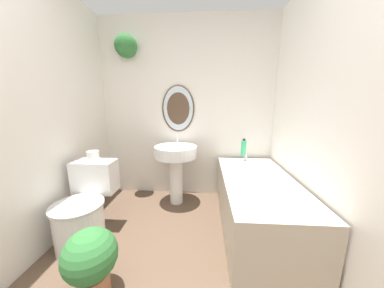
# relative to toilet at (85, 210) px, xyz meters

# --- Properties ---
(wall_back) EXTENTS (2.43, 0.28, 2.40)m
(wall_back) POSITION_rel_toilet_xyz_m (0.82, 1.11, 0.94)
(wall_back) COLOR silver
(wall_back) RESTS_ON ground_plane
(wall_left) EXTENTS (0.06, 2.44, 2.40)m
(wall_left) POSITION_rel_toilet_xyz_m (-0.31, -0.07, 0.89)
(wall_left) COLOR silver
(wall_left) RESTS_ON ground_plane
(wall_right) EXTENTS (0.06, 2.44, 2.40)m
(wall_right) POSITION_rel_toilet_xyz_m (2.06, -0.07, 0.89)
(wall_right) COLOR silver
(wall_right) RESTS_ON ground_plane
(toilet) EXTENTS (0.44, 0.64, 0.73)m
(toilet) POSITION_rel_toilet_xyz_m (0.00, 0.00, 0.00)
(toilet) COLOR white
(toilet) RESTS_ON ground_plane
(pedestal_sink) EXTENTS (0.53, 0.53, 0.86)m
(pedestal_sink) POSITION_rel_toilet_xyz_m (0.75, 0.78, 0.26)
(pedestal_sink) COLOR white
(pedestal_sink) RESTS_ON ground_plane
(bathtub) EXTENTS (0.70, 1.49, 0.63)m
(bathtub) POSITION_rel_toilet_xyz_m (1.66, 0.29, -0.02)
(bathtub) COLOR #B2A893
(bathtub) RESTS_ON ground_plane
(shampoo_bottle) EXTENTS (0.07, 0.07, 0.22)m
(shampoo_bottle) POSITION_rel_toilet_xyz_m (1.62, 0.90, 0.42)
(shampoo_bottle) COLOR #38B275
(shampoo_bottle) RESTS_ON bathtub
(potted_plant) EXTENTS (0.35, 0.35, 0.49)m
(potted_plant) POSITION_rel_toilet_xyz_m (0.37, -0.53, -0.03)
(potted_plant) COLOR #9E6042
(potted_plant) RESTS_ON ground_plane
(toilet_paper_roll) EXTENTS (0.11, 0.11, 0.10)m
(toilet_paper_roll) POSITION_rel_toilet_xyz_m (-0.00, 0.22, 0.46)
(toilet_paper_roll) COLOR white
(toilet_paper_roll) RESTS_ON toilet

